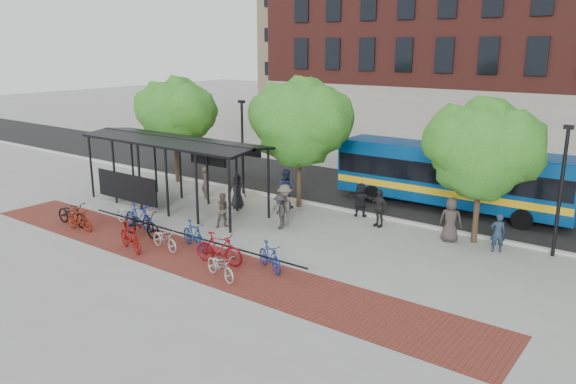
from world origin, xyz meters
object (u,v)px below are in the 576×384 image
Objects in this scene: bike_6 at (165,239)px; bike_7 at (194,235)px; bike_5 at (130,237)px; pedestrian_2 at (285,188)px; bike_9 at (219,249)px; pedestrian_9 at (280,212)px; pedestrian_5 at (361,200)px; tree_a at (176,111)px; pedestrian_7 at (498,233)px; tree_b at (301,119)px; bike_2 at (129,214)px; bus_shelter at (171,148)px; pedestrian_4 at (379,208)px; tree_c at (485,147)px; bike_1 at (79,220)px; pedestrian_3 at (285,205)px; bike_0 at (72,214)px; bike_4 at (141,224)px; bike_11 at (270,256)px; lamp_post_right at (561,188)px; bike_10 at (220,266)px; lamp_post_left at (242,144)px; pedestrian_8 at (224,211)px; bike_3 at (139,217)px; pedestrian_6 at (451,220)px; pedestrian_1 at (206,183)px; pedestrian_0 at (237,191)px.

bike_6 is 1.17m from bike_7.
bike_5 is 8.75m from pedestrian_2.
pedestrian_9 reaches higher than bike_9.
bike_6 is at bearing 45.45° from pedestrian_5.
pedestrian_7 is (19.00, -0.62, -3.45)m from tree_a.
tree_b reaches higher than bike_2.
bus_shelter is 15.72m from pedestrian_7.
pedestrian_7 is (5.29, -0.09, -0.07)m from pedestrian_4.
bike_1 is (-14.63, -8.98, -3.55)m from tree_c.
bike_7 is at bearing -123.34° from pedestrian_3.
tree_a is 3.91× the size of pedestrian_7.
bike_9 is (8.62, 0.59, 0.07)m from bike_0.
tree_b is 3.29× the size of bike_5.
tree_a is at bearing 67.86° from bike_7.
tree_c reaches higher than bike_5.
bike_4 is 6.33m from pedestrian_3.
bus_shelter reaches higher than bike_11.
lamp_post_right is at bearing -39.12° from bike_7.
bike_10 is (0.97, -0.96, -0.15)m from bike_9.
lamp_post_left is 2.47× the size of bike_0.
bike_9 is at bearing 93.91° from pedestrian_2.
pedestrian_8 is (2.02, 3.00, 0.24)m from bike_4.
bike_3 is 1.01× the size of bike_5.
pedestrian_1 is at bearing -7.84° from pedestrian_6.
pedestrian_8 is (3.31, -5.10, -1.95)m from lamp_post_left.
bike_9 is 1.38m from bike_10.
pedestrian_9 is (10.32, -3.46, -3.45)m from tree_a.
pedestrian_4 is 5.29m from pedestrian_7.
pedestrian_1 is at bearing 0.69° from pedestrian_2.
pedestrian_7 reaches higher than bike_1.
tree_b is at bearing -17.24° from pedestrian_6.
bike_0 reaches higher than bike_1.
pedestrian_9 is at bearing -166.07° from pedestrian_1.
bike_7 is 2.08m from bike_9.
bus_shelter is 10.16m from bike_11.
tree_a is at bearing 43.52° from bike_9.
bike_0 is 16.75m from pedestrian_6.
bike_2 is 10.82m from pedestrian_5.
pedestrian_1 is (-4.95, -1.80, -3.59)m from tree_b.
tree_b reaches higher than lamp_post_right.
pedestrian_0 reaches higher than bike_9.
tree_c is 14.42m from pedestrian_1.
pedestrian_2 is at bearing -35.60° from bike_1.
bike_1 is at bearing 18.26° from pedestrian_6.
bike_3 is 0.93× the size of bike_4.
bus_shelter is 5.29m from bike_4.
bus_shelter is 6.40× the size of pedestrian_5.
tree_b reaches higher than bike_11.
bike_11 is at bearing 176.18° from pedestrian_1.
tree_a is (-3.77, 3.83, 1.24)m from bus_shelter.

